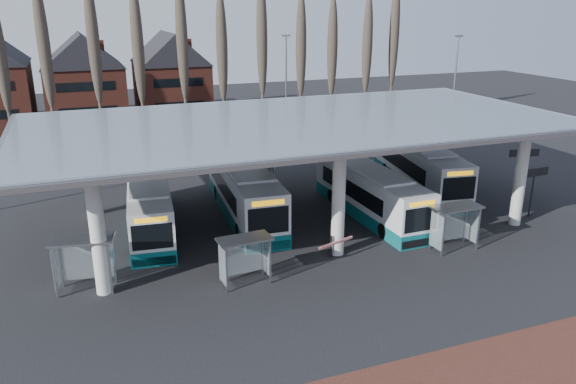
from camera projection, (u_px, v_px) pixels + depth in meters
name	position (u px, v px, depth m)	size (l,w,h in m)	color
ground	(359.00, 273.00, 28.04)	(140.00, 140.00, 0.00)	black
station_canopy	(299.00, 130.00, 33.31)	(32.00, 16.00, 6.34)	silver
poplar_row	(203.00, 47.00, 54.45)	(45.10, 1.10, 14.50)	#473D33
townhouse_row	(36.00, 72.00, 59.75)	(36.80, 10.30, 12.25)	maroon
lamp_post_b	(286.00, 89.00, 51.39)	(0.80, 0.16, 10.17)	slate
lamp_post_c	(454.00, 90.00, 50.82)	(0.80, 0.16, 10.17)	slate
bus_0	(150.00, 205.00, 33.30)	(3.49, 11.08, 3.03)	silver
bus_1	(244.00, 191.00, 35.40)	(3.44, 12.14, 3.33)	silver
bus_2	(369.00, 193.00, 35.36)	(2.52, 11.10, 3.08)	silver
bus_3	(419.00, 167.00, 40.71)	(4.42, 12.09, 3.29)	silver
shelter_0	(84.00, 252.00, 25.91)	(3.08, 1.98, 2.64)	gray
shelter_1	(244.00, 250.00, 26.61)	(2.61, 1.43, 2.35)	gray
shelter_2	(454.00, 217.00, 30.34)	(2.74, 1.43, 2.51)	gray
info_sign_0	(534.00, 176.00, 34.73)	(2.13, 0.23, 3.17)	black
info_sign_1	(524.00, 156.00, 39.11)	(2.13, 0.61, 3.22)	black
barrier	(335.00, 244.00, 29.24)	(2.28, 1.02, 1.19)	black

